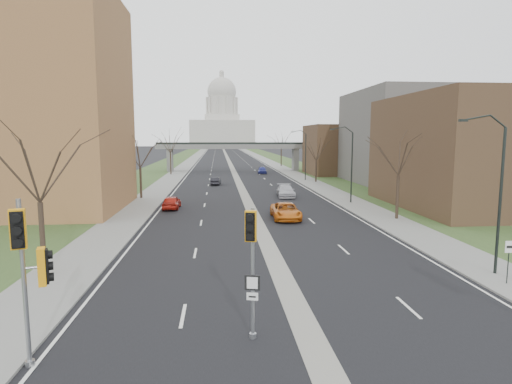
{
  "coord_description": "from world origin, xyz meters",
  "views": [
    {
      "loc": [
        -3.43,
        -15.65,
        7.61
      ],
      "look_at": [
        -0.96,
        12.15,
        4.01
      ],
      "focal_mm": 30.0,
      "sensor_mm": 36.0,
      "label": 1
    }
  ],
  "objects": [
    {
      "name": "commercial_block_mid",
      "position": [
        28.0,
        52.0,
        7.5
      ],
      "size": [
        18.0,
        22.0,
        15.0
      ],
      "primitive_type": "cube",
      "color": "#5E5A55",
      "rests_on": "ground"
    },
    {
      "name": "signal_pole_left",
      "position": [
        -9.5,
        -1.77,
        3.71
      ],
      "size": [
        0.95,
        1.24,
        5.66
      ],
      "rotation": [
        0.0,
        0.0,
        0.3
      ],
      "color": "gray",
      "rests_on": "ground"
    },
    {
      "name": "streetlight_far",
      "position": [
        10.99,
        58.0,
        6.95
      ],
      "size": [
        2.61,
        0.2,
        8.7
      ],
      "color": "black",
      "rests_on": "sidewalk_right"
    },
    {
      "name": "speed_limit_sign",
      "position": [
        11.32,
        4.36,
        1.66
      ],
      "size": [
        0.48,
        0.05,
        2.25
      ],
      "rotation": [
        0.0,
        0.0,
        0.0
      ],
      "color": "black",
      "rests_on": "sidewalk_right"
    },
    {
      "name": "pedestrian_bridge",
      "position": [
        0.0,
        80.0,
        4.84
      ],
      "size": [
        34.0,
        3.0,
        6.45
      ],
      "color": "slate",
      "rests_on": "ground"
    },
    {
      "name": "commercial_block_near",
      "position": [
        24.0,
        28.0,
        6.0
      ],
      "size": [
        16.0,
        20.0,
        12.0
      ],
      "primitive_type": "cube",
      "color": "#4B3523",
      "rests_on": "ground"
    },
    {
      "name": "tree_right_b",
      "position": [
        13.0,
        55.0,
        5.82
      ],
      "size": [
        6.3,
        6.3,
        8.22
      ],
      "color": "#382B21",
      "rests_on": "sidewalk_right"
    },
    {
      "name": "capitol",
      "position": [
        0.0,
        320.0,
        18.6
      ],
      "size": [
        48.0,
        42.0,
        55.75
      ],
      "color": "beige",
      "rests_on": "ground"
    },
    {
      "name": "car_right_far",
      "position": [
        5.78,
        73.38,
        0.74
      ],
      "size": [
        1.96,
        4.43,
        1.48
      ],
      "primitive_type": "imported",
      "rotation": [
        0.0,
        0.0,
        -0.05
      ],
      "color": "navy",
      "rests_on": "ground"
    },
    {
      "name": "tree_right_a",
      "position": [
        13.0,
        22.0,
        6.64
      ],
      "size": [
        7.2,
        7.2,
        9.4
      ],
      "color": "#382B21",
      "rests_on": "sidewalk_right"
    },
    {
      "name": "sidewalk_right",
      "position": [
        12.0,
        150.0,
        0.06
      ],
      "size": [
        4.0,
        600.0,
        0.12
      ],
      "primitive_type": "cube",
      "color": "gray",
      "rests_on": "ground"
    },
    {
      "name": "car_left_far",
      "position": [
        -3.81,
        52.64,
        0.62
      ],
      "size": [
        1.73,
        3.89,
        1.24
      ],
      "primitive_type": "imported",
      "rotation": [
        0.0,
        0.0,
        3.03
      ],
      "color": "black",
      "rests_on": "ground"
    },
    {
      "name": "commercial_block_far",
      "position": [
        22.0,
        70.0,
        5.0
      ],
      "size": [
        14.0,
        14.0,
        10.0
      ],
      "primitive_type": "cube",
      "color": "#4B3523",
      "rests_on": "ground"
    },
    {
      "name": "grass_verge_left",
      "position": [
        -18.0,
        150.0,
        0.05
      ],
      "size": [
        8.0,
        600.0,
        0.1
      ],
      "primitive_type": "cube",
      "color": "#273D1C",
      "rests_on": "ground"
    },
    {
      "name": "car_right_mid",
      "position": [
        5.13,
        37.95,
        0.76
      ],
      "size": [
        2.41,
        5.32,
        1.51
      ],
      "primitive_type": "imported",
      "rotation": [
        0.0,
        0.0,
        -0.06
      ],
      "color": "#AEAEB6",
      "rests_on": "ground"
    },
    {
      "name": "road_surface",
      "position": [
        0.0,
        150.0,
        0.01
      ],
      "size": [
        20.0,
        600.0,
        0.01
      ],
      "primitive_type": "cube",
      "color": "black",
      "rests_on": "ground"
    },
    {
      "name": "tree_right_c",
      "position": [
        13.0,
        95.0,
        7.04
      ],
      "size": [
        7.65,
        7.65,
        9.99
      ],
      "color": "#382B21",
      "rests_on": "sidewalk_right"
    },
    {
      "name": "sidewalk_left",
      "position": [
        -12.0,
        150.0,
        0.06
      ],
      "size": [
        4.0,
        600.0,
        0.12
      ],
      "primitive_type": "cube",
      "color": "gray",
      "rests_on": "ground"
    },
    {
      "name": "tree_left_c",
      "position": [
        -13.0,
        72.0,
        7.04
      ],
      "size": [
        7.65,
        7.65,
        9.99
      ],
      "color": "#382B21",
      "rests_on": "sidewalk_left"
    },
    {
      "name": "signal_pole_median",
      "position": [
        -2.25,
        -0.54,
        3.51
      ],
      "size": [
        0.64,
        0.84,
        5.03
      ],
      "rotation": [
        0.0,
        0.0,
        -0.23
      ],
      "color": "gray",
      "rests_on": "ground"
    },
    {
      "name": "tree_left_b",
      "position": [
        -13.0,
        38.0,
        6.23
      ],
      "size": [
        6.75,
        6.75,
        8.81
      ],
      "color": "#382B21",
      "rests_on": "sidewalk_left"
    },
    {
      "name": "streetlight_mid",
      "position": [
        10.99,
        32.0,
        6.95
      ],
      "size": [
        2.61,
        0.2,
        8.7
      ],
      "color": "black",
      "rests_on": "sidewalk_right"
    },
    {
      "name": "grass_verge_right",
      "position": [
        18.0,
        150.0,
        0.05
      ],
      "size": [
        8.0,
        600.0,
        0.1
      ],
      "primitive_type": "cube",
      "color": "#273D1C",
      "rests_on": "ground"
    },
    {
      "name": "ground",
      "position": [
        0.0,
        0.0,
        0.0
      ],
      "size": [
        700.0,
        700.0,
        0.0
      ],
      "primitive_type": "plane",
      "color": "black",
      "rests_on": "ground"
    },
    {
      "name": "tree_left_a",
      "position": [
        -13.0,
        8.0,
        6.64
      ],
      "size": [
        7.2,
        7.2,
        9.4
      ],
      "color": "#382B21",
      "rests_on": "sidewalk_left"
    },
    {
      "name": "median_strip",
      "position": [
        0.0,
        150.0,
        0.0
      ],
      "size": [
        1.2,
        600.0,
        0.02
      ],
      "primitive_type": "cube",
      "color": "gray",
      "rests_on": "ground"
    },
    {
      "name": "streetlight_near",
      "position": [
        10.99,
        6.0,
        6.95
      ],
      "size": [
        2.61,
        0.2,
        8.7
      ],
      "color": "black",
      "rests_on": "sidewalk_right"
    },
    {
      "name": "car_right_near",
      "position": [
        2.81,
        23.25,
        0.75
      ],
      "size": [
        2.58,
        5.43,
        1.5
      ],
      "primitive_type": "imported",
      "rotation": [
        0.0,
        0.0,
        -0.02
      ],
      "color": "#C66315",
      "rests_on": "ground"
    },
    {
      "name": "car_left_near",
      "position": [
        -8.42,
        29.99,
        0.71
      ],
      "size": [
        1.79,
        4.23,
        1.43
      ],
      "primitive_type": "imported",
      "rotation": [
        0.0,
        0.0,
        3.12
      ],
      "color": "#AD1F13",
      "rests_on": "ground"
    }
  ]
}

